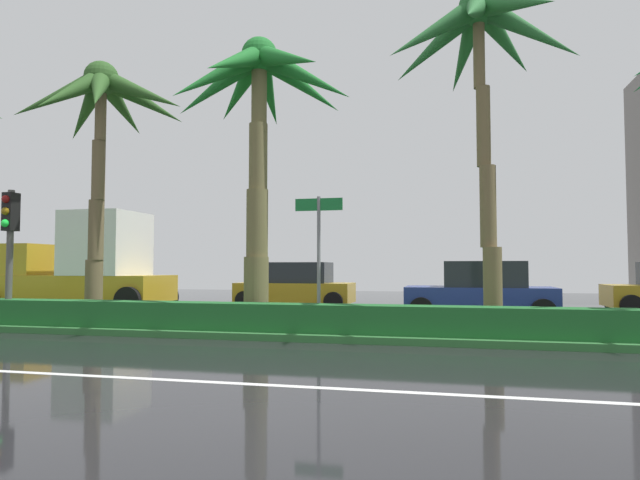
# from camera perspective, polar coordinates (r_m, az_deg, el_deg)

# --- Properties ---
(ground_plane) EXTENTS (90.00, 42.00, 0.10)m
(ground_plane) POSITION_cam_1_polar(r_m,az_deg,el_deg) (14.14, 5.63, -9.31)
(ground_plane) COLOR black
(near_lane_divider_stripe) EXTENTS (81.00, 0.14, 0.01)m
(near_lane_divider_stripe) POSITION_cam_1_polar(r_m,az_deg,el_deg) (7.34, -1.96, -15.00)
(near_lane_divider_stripe) COLOR white
(near_lane_divider_stripe) RESTS_ON ground_plane
(median_strip) EXTENTS (85.50, 4.00, 0.15)m
(median_strip) POSITION_cam_1_polar(r_m,az_deg,el_deg) (13.14, 5.04, -9.26)
(median_strip) COLOR #2D6B33
(median_strip) RESTS_ON ground_plane
(median_hedge) EXTENTS (76.50, 0.70, 0.60)m
(median_hedge) POSITION_cam_1_polar(r_m,az_deg,el_deg) (11.73, 4.03, -8.20)
(median_hedge) COLOR #1E6028
(median_hedge) RESTS_ON median_strip
(palm_tree_mid_left) EXTENTS (4.57, 4.54, 6.91)m
(palm_tree_mid_left) POSITION_cam_1_polar(r_m,az_deg,el_deg) (16.14, -21.69, 12.23)
(palm_tree_mid_left) COLOR brown
(palm_tree_mid_left) RESTS_ON median_strip
(palm_tree_centre_left) EXTENTS (4.79, 4.89, 7.13)m
(palm_tree_centre_left) POSITION_cam_1_polar(r_m,az_deg,el_deg) (14.12, -6.39, 14.17)
(palm_tree_centre_left) COLOR brown
(palm_tree_centre_left) RESTS_ON median_strip
(palm_tree_centre) EXTENTS (4.54, 4.76, 7.92)m
(palm_tree_centre) POSITION_cam_1_polar(r_m,az_deg,el_deg) (13.92, 16.25, 18.63)
(palm_tree_centre) COLOR brown
(palm_tree_centre) RESTS_ON median_strip
(traffic_signal_median_left) EXTENTS (0.28, 0.43, 3.33)m
(traffic_signal_median_left) POSITION_cam_1_polar(r_m,az_deg,el_deg) (15.72, -29.56, 0.80)
(traffic_signal_median_left) COLOR #4C4C47
(traffic_signal_median_left) RESTS_ON median_strip
(street_name_sign) EXTENTS (1.10, 0.08, 3.00)m
(street_name_sign) POSITION_cam_1_polar(r_m,az_deg,el_deg) (12.40, -0.13, -0.38)
(street_name_sign) COLOR slate
(street_name_sign) RESTS_ON median_strip
(box_truck_lead) EXTENTS (6.40, 2.64, 3.46)m
(box_truck_lead) POSITION_cam_1_polar(r_m,az_deg,el_deg) (21.12, -23.54, -2.59)
(box_truck_lead) COLOR #B28C1E
(box_truck_lead) RESTS_ON ground_plane
(car_in_traffic_leading) EXTENTS (4.30, 2.02, 1.72)m
(car_in_traffic_leading) POSITION_cam_1_polar(r_m,az_deg,el_deg) (20.51, -2.48, -4.84)
(car_in_traffic_leading) COLOR #B28C1E
(car_in_traffic_leading) RESTS_ON ground_plane
(car_in_traffic_second) EXTENTS (4.30, 2.02, 1.72)m
(car_in_traffic_second) POSITION_cam_1_polar(r_m,az_deg,el_deg) (17.02, 16.35, -5.15)
(car_in_traffic_second) COLOR navy
(car_in_traffic_second) RESTS_ON ground_plane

